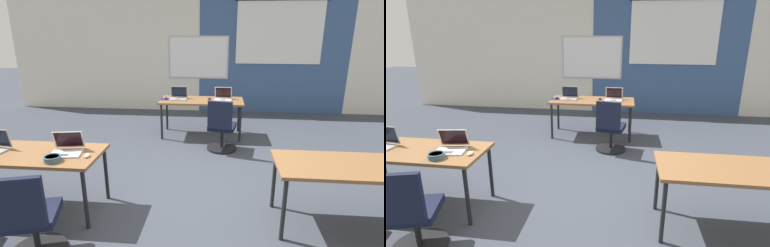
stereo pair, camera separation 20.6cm
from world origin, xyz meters
The scene contains 15 objects.
ground_plane centered at (0.00, 0.00, 0.00)m, with size 24.00×24.00×0.00m.
back_wall_assembly centered at (0.05, 4.19, 1.41)m, with size 10.00×0.27×2.80m.
desk_near_left centered at (-1.75, -0.60, 0.66)m, with size 1.60×0.70×0.72m.
desk_near_right centered at (1.75, -0.60, 0.66)m, with size 1.60×0.70×0.72m.
desk_far_center centered at (0.00, 2.20, 0.66)m, with size 1.60×0.70×0.72m.
laptop_near_left_inner centered at (-1.32, -0.57, 0.77)m, with size 0.38×0.36×0.23m.
mouse_near_left_inner centered at (-1.05, -0.66, 0.74)m, with size 0.07×0.11×0.03m.
chair_near_left_inner centered at (-1.29, -1.39, 0.38)m, with size 0.55×0.60×0.92m.
laptop_far_left centered at (-0.45, 2.23, 0.77)m, with size 0.33×0.27×0.24m.
mousepad_far_left centered at (-0.70, 2.19, 0.72)m, with size 0.22×0.19×0.00m.
mouse_far_left centered at (-0.70, 2.19, 0.74)m, with size 0.06×0.10×0.03m.
laptop_far_right centered at (0.41, 2.25, 0.77)m, with size 0.34×0.29×0.23m.
mouse_far_right centered at (0.15, 2.26, 0.74)m, with size 0.06×0.10×0.03m.
chair_far_right centered at (0.39, 1.41, 0.38)m, with size 0.52×0.57×0.92m.
snack_bowl centered at (-1.36, -0.81, 0.76)m, with size 0.18×0.18×0.06m.
Camera 2 is at (0.57, -3.56, 2.05)m, focal length 28.66 mm.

